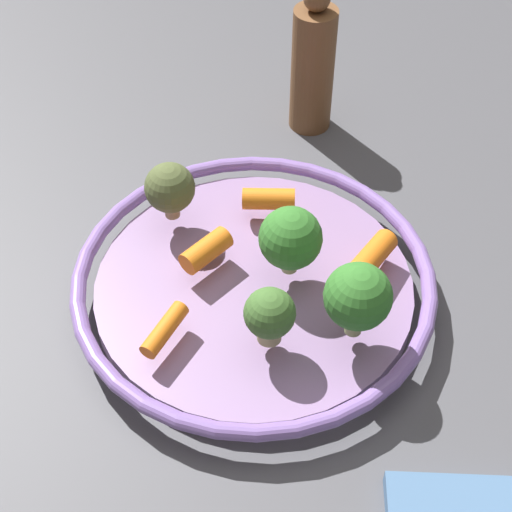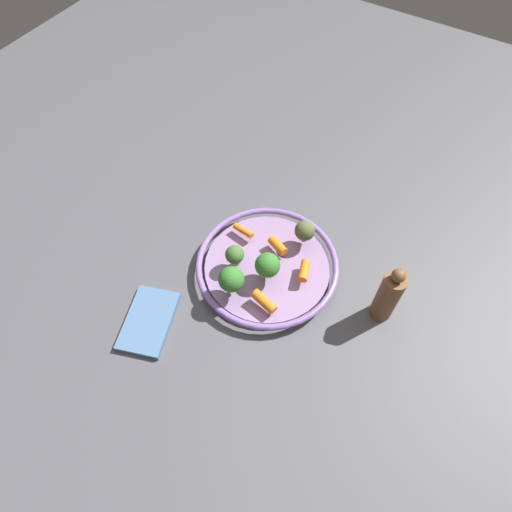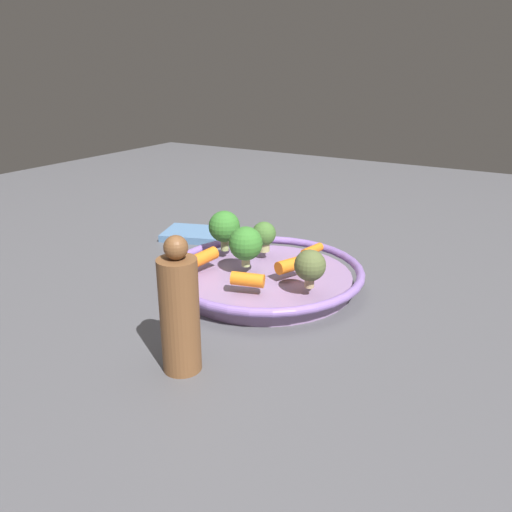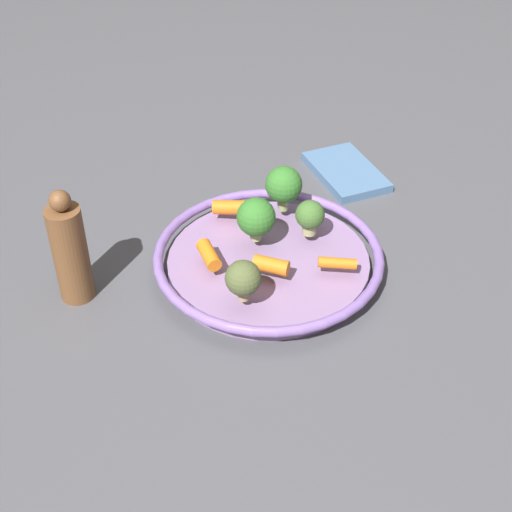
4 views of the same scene
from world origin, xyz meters
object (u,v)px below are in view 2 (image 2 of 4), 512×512
serving_bowl (267,266)px  baby_carrot_right (243,231)px  broccoli_floret_mid (235,255)px  baby_carrot_center (277,245)px  broccoli_floret_small (268,265)px  baby_carrot_near_rim (304,271)px  pepper_mill (388,296)px  broccoli_floret_large (305,231)px  broccoli_floret_edge (231,279)px  dish_towel (149,321)px  baby_carrot_left (264,302)px

serving_bowl → baby_carrot_right: size_ratio=6.26×
broccoli_floret_mid → baby_carrot_center: bearing=-35.3°
broccoli_floret_small → baby_carrot_near_rim: bearing=-56.0°
serving_bowl → pepper_mill: (0.04, -0.26, 0.06)m
baby_carrot_center → broccoli_floret_large: size_ratio=0.83×
baby_carrot_right → broccoli_floret_mid: 0.09m
serving_bowl → baby_carrot_right: baby_carrot_right is taller
broccoli_floret_mid → broccoli_floret_edge: 0.07m
dish_towel → serving_bowl: bearing=-31.4°
serving_bowl → broccoli_floret_edge: 0.12m
baby_carrot_left → broccoli_floret_small: 0.08m
broccoli_floret_large → broccoli_floret_small: 0.12m
broccoli_floret_edge → baby_carrot_right: bearing=23.4°
dish_towel → baby_carrot_center: bearing=-26.9°
baby_carrot_near_rim → baby_carrot_left: bearing=162.2°
serving_bowl → pepper_mill: size_ratio=1.91×
baby_carrot_center → baby_carrot_near_rim: same height
baby_carrot_left → baby_carrot_right: bearing=45.5°
baby_carrot_left → baby_carrot_right: (0.13, 0.13, -0.00)m
baby_carrot_left → baby_carrot_center: size_ratio=1.20×
baby_carrot_left → baby_carrot_center: (0.13, 0.05, -0.00)m
broccoli_floret_edge → broccoli_floret_large: broccoli_floret_edge is taller
broccoli_floret_mid → dish_towel: broccoli_floret_mid is taller
baby_carrot_left → baby_carrot_right: size_ratio=1.11×
dish_towel → baby_carrot_near_rim: bearing=-41.5°
baby_carrot_right → dish_towel: baby_carrot_right is taller
baby_carrot_center → broccoli_floret_large: (0.05, -0.04, 0.02)m
serving_bowl → pepper_mill: 0.26m
broccoli_floret_mid → broccoli_floret_large: size_ratio=0.92×
broccoli_floret_mid → pepper_mill: pepper_mill is taller
pepper_mill → baby_carrot_center: bearing=88.2°
broccoli_floret_edge → broccoli_floret_small: bearing=-31.9°
broccoli_floret_large → dish_towel: bearing=151.2°
baby_carrot_right → dish_towel: 0.29m
baby_carrot_center → baby_carrot_near_rim: (-0.03, -0.08, -0.00)m
baby_carrot_left → dish_towel: size_ratio=0.38×
broccoli_floret_large → pepper_mill: bearing=-105.2°
broccoli_floret_large → baby_carrot_right: bearing=113.4°
dish_towel → baby_carrot_left: bearing=-52.4°
baby_carrot_near_rim → dish_towel: bearing=138.5°
broccoli_floret_mid → broccoli_floret_small: broccoli_floret_small is taller
baby_carrot_left → broccoli_floret_large: 0.19m
baby_carrot_near_rim → serving_bowl: bearing=102.2°
baby_carrot_left → broccoli_floret_edge: bearing=94.8°
baby_carrot_left → dish_towel: bearing=127.6°
broccoli_floret_large → broccoli_floret_mid: bearing=143.6°
baby_carrot_right → baby_carrot_near_rim: size_ratio=1.05×
baby_carrot_near_rim → baby_carrot_right: bearing=82.0°
baby_carrot_right → broccoli_floret_edge: (-0.14, -0.06, 0.03)m
baby_carrot_left → baby_carrot_right: 0.19m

